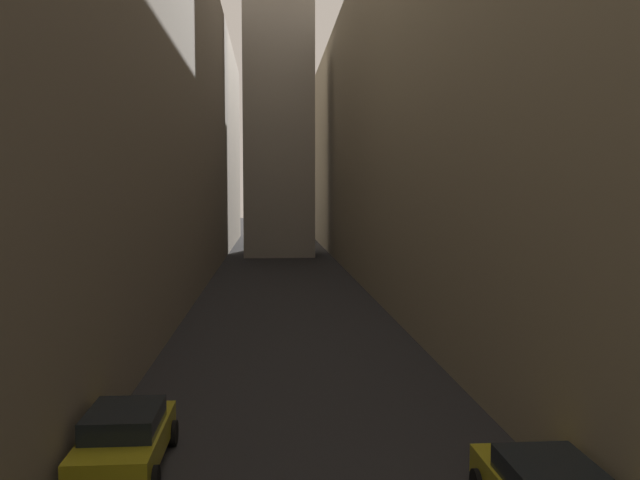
# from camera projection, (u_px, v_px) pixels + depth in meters

# --- Properties ---
(ground_plane) EXTENTS (264.00, 264.00, 0.00)m
(ground_plane) POSITION_uv_depth(u_px,v_px,m) (284.00, 288.00, 45.06)
(ground_plane) COLOR #232326
(building_block_left) EXTENTS (15.02, 108.00, 24.66)m
(building_block_left) POSITION_uv_depth(u_px,v_px,m) (95.00, 110.00, 45.18)
(building_block_left) COLOR #756B5B
(building_block_left) RESTS_ON ground
(building_block_right) EXTENTS (13.58, 108.00, 23.18)m
(building_block_right) POSITION_uv_depth(u_px,v_px,m) (453.00, 124.00, 47.16)
(building_block_right) COLOR gray
(building_block_right) RESTS_ON ground
(parked_car_left_third) EXTENTS (2.01, 4.15, 1.49)m
(parked_car_left_third) POSITION_uv_depth(u_px,v_px,m) (125.00, 437.00, 15.44)
(parked_car_left_third) COLOR #A59919
(parked_car_left_third) RESTS_ON ground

